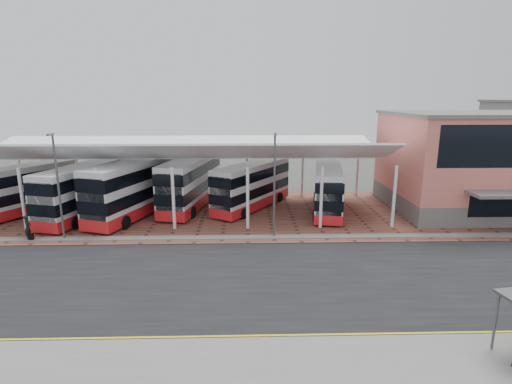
# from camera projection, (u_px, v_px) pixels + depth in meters

# --- Properties ---
(ground) EXTENTS (140.00, 140.00, 0.00)m
(ground) POSITION_uv_depth(u_px,v_px,m) (249.00, 273.00, 24.65)
(ground) COLOR #43443F
(road) EXTENTS (120.00, 14.00, 0.02)m
(road) POSITION_uv_depth(u_px,v_px,m) (249.00, 280.00, 23.67)
(road) COLOR black
(road) RESTS_ON ground
(forecourt) EXTENTS (72.00, 16.00, 0.06)m
(forecourt) POSITION_uv_depth(u_px,v_px,m) (269.00, 213.00, 37.33)
(forecourt) COLOR brown
(forecourt) RESTS_ON ground
(sidewalk) EXTENTS (120.00, 4.00, 0.14)m
(sidewalk) POSITION_uv_depth(u_px,v_px,m) (251.00, 368.00, 15.88)
(sidewalk) COLOR slate
(sidewalk) RESTS_ON ground
(north_kerb) EXTENTS (120.00, 0.80, 0.14)m
(north_kerb) POSITION_uv_depth(u_px,v_px,m) (248.00, 238.00, 30.66)
(north_kerb) COLOR slate
(north_kerb) RESTS_ON ground
(yellow_line_near) EXTENTS (120.00, 0.12, 0.01)m
(yellow_line_near) POSITION_uv_depth(u_px,v_px,m) (250.00, 340.00, 17.83)
(yellow_line_near) COLOR yellow
(yellow_line_near) RESTS_ON road
(yellow_line_far) EXTENTS (120.00, 0.12, 0.01)m
(yellow_line_far) POSITION_uv_depth(u_px,v_px,m) (250.00, 336.00, 18.13)
(yellow_line_far) COLOR yellow
(yellow_line_far) RESTS_ON road
(canopy) EXTENTS (37.00, 11.63, 7.07)m
(canopy) POSITION_uv_depth(u_px,v_px,m) (182.00, 151.00, 36.70)
(canopy) COLOR white
(canopy) RESTS_ON ground
(terminal) EXTENTS (18.40, 14.40, 9.25)m
(terminal) POSITION_uv_depth(u_px,v_px,m) (490.00, 161.00, 37.71)
(terminal) COLOR #63605D
(terminal) RESTS_ON ground
(lamp_west) EXTENTS (0.16, 0.90, 8.07)m
(lamp_west) POSITION_uv_depth(u_px,v_px,m) (58.00, 184.00, 29.37)
(lamp_west) COLOR #515457
(lamp_west) RESTS_ON ground
(lamp_east) EXTENTS (0.16, 0.90, 8.07)m
(lamp_east) POSITION_uv_depth(u_px,v_px,m) (275.00, 183.00, 29.79)
(lamp_east) COLOR #515457
(lamp_east) RESTS_ON ground
(bus_0) EXTENTS (7.23, 10.77, 4.47)m
(bus_0) POSITION_uv_depth(u_px,v_px,m) (18.00, 191.00, 36.05)
(bus_0) COLOR silver
(bus_0) RESTS_ON forecourt
(bus_1) EXTENTS (5.39, 11.65, 4.68)m
(bus_1) POSITION_uv_depth(u_px,v_px,m) (87.00, 191.00, 35.89)
(bus_1) COLOR silver
(bus_1) RESTS_ON forecourt
(bus_2) EXTENTS (6.62, 12.38, 5.00)m
(bus_2) POSITION_uv_depth(u_px,v_px,m) (137.00, 188.00, 36.21)
(bus_2) COLOR silver
(bus_2) RESTS_ON forecourt
(bus_3) EXTENTS (4.94, 12.02, 4.83)m
(bus_3) POSITION_uv_depth(u_px,v_px,m) (191.00, 183.00, 38.89)
(bus_3) COLOR silver
(bus_3) RESTS_ON forecourt
(bus_4) EXTENTS (7.80, 10.26, 4.38)m
(bus_4) POSITION_uv_depth(u_px,v_px,m) (252.00, 186.00, 38.46)
(bus_4) COLOR silver
(bus_4) RESTS_ON forecourt
(bus_5) EXTENTS (4.17, 10.55, 4.24)m
(bus_5) POSITION_uv_depth(u_px,v_px,m) (328.00, 189.00, 37.42)
(bus_5) COLOR silver
(bus_5) RESTS_ON forecourt
(pedestrian) EXTENTS (0.56, 0.75, 1.89)m
(pedestrian) POSITION_uv_depth(u_px,v_px,m) (28.00, 227.00, 30.11)
(pedestrian) COLOR black
(pedestrian) RESTS_ON forecourt
(suitcase) EXTENTS (0.33, 0.24, 0.57)m
(suitcase) POSITION_uv_depth(u_px,v_px,m) (31.00, 237.00, 29.97)
(suitcase) COLOR black
(suitcase) RESTS_ON forecourt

